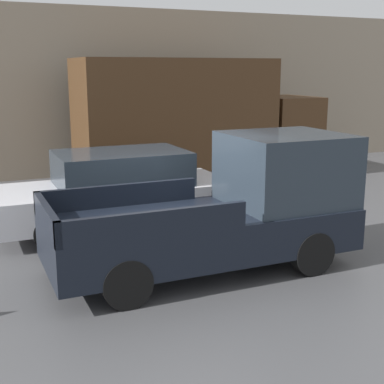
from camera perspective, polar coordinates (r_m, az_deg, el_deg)
The scene contains 5 objects.
ground_plane at distance 9.51m, azimuth -1.18°, elevation -7.12°, with size 60.00×60.00×0.00m, color #4C4C4F.
building_wall at distance 16.90m, azimuth -12.19°, elevation 10.30°, with size 28.00×0.15×5.10m.
pickup_truck at distance 8.90m, azimuth 4.21°, elevation -1.80°, with size 5.03×1.98×2.20m.
car at distance 11.21m, azimuth -7.94°, elevation 0.22°, with size 4.79×2.00×1.62m.
delivery_truck at distance 15.61m, azimuth 0.10°, elevation 7.99°, with size 7.24×2.35×3.55m.
Camera 1 is at (-3.40, -8.26, 3.28)m, focal length 50.00 mm.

